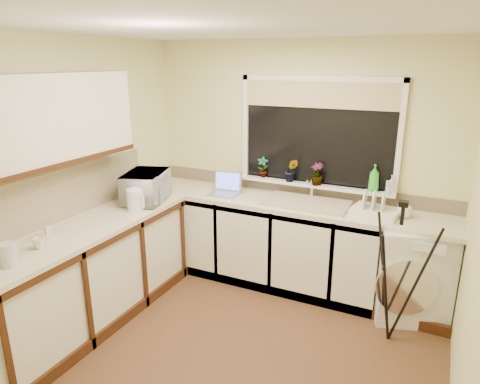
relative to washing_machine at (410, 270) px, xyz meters
name	(u,v)px	position (x,y,z in m)	size (l,w,h in m)	color
floor	(233,348)	(-1.21, -1.17, -0.43)	(3.20, 3.20, 0.00)	brown
ceiling	(231,26)	(-1.21, -1.17, 2.02)	(3.20, 3.20, 0.00)	white
wall_back	(297,163)	(-1.21, 0.33, 0.79)	(3.20, 3.20, 0.00)	beige
wall_front	(74,307)	(-1.21, -2.67, 0.79)	(3.20, 3.20, 0.00)	beige
wall_left	(71,180)	(-2.81, -1.17, 0.79)	(3.00, 3.00, 0.00)	beige
wall_right	(480,245)	(0.39, -1.17, 0.79)	(3.00, 3.00, 0.00)	beige
base_cabinet_back	(256,239)	(-1.53, 0.03, 0.00)	(2.55, 0.60, 0.86)	silver
base_cabinet_left	(80,283)	(-2.51, -1.47, 0.00)	(0.54, 2.40, 0.86)	silver
worktop_back	(286,203)	(-1.21, 0.03, 0.45)	(3.20, 0.60, 0.04)	beige
worktop_left	(74,234)	(-2.51, -1.47, 0.45)	(0.60, 2.40, 0.04)	beige
upper_cabinet	(31,122)	(-2.65, -1.62, 1.37)	(0.28, 1.90, 0.70)	silver
splashback_left	(45,201)	(-2.80, -1.47, 0.69)	(0.02, 2.40, 0.45)	beige
splashback_back	(296,187)	(-1.21, 0.32, 0.54)	(3.20, 0.02, 0.14)	beige
window_glass	(318,133)	(-1.01, 0.32, 1.12)	(1.50, 0.02, 1.00)	black
window_blind	(319,95)	(-1.01, 0.29, 1.49)	(1.50, 0.02, 0.25)	tan
windowsill	(313,185)	(-1.01, 0.26, 0.60)	(1.60, 0.14, 0.03)	white
sink	(306,203)	(-1.01, 0.03, 0.48)	(0.82, 0.46, 0.03)	tan
faucet	(312,188)	(-1.01, 0.21, 0.59)	(0.03, 0.03, 0.24)	silver
washing_machine	(410,270)	(0.00, 0.00, 0.00)	(0.61, 0.59, 0.87)	white
laptop	(226,188)	(-1.87, 0.01, 0.53)	(0.32, 0.28, 0.22)	gray
kettle	(135,200)	(-2.39, -0.83, 0.56)	(0.15, 0.15, 0.19)	silver
dish_rack	(375,212)	(-0.35, 0.01, 0.50)	(0.40, 0.30, 0.06)	white
tripod	(396,273)	(-0.09, -0.49, 0.18)	(0.61, 0.61, 1.22)	black
glass_jug	(8,255)	(-2.43, -2.11, 0.55)	(0.11, 0.11, 0.16)	silver
steel_jar	(47,231)	(-2.59, -1.66, 0.53)	(0.09, 0.09, 0.12)	white
microwave	(146,187)	(-2.47, -0.56, 0.61)	(0.53, 0.36, 0.29)	white
plant_a	(263,167)	(-1.56, 0.26, 0.73)	(0.12, 0.08, 0.22)	#999999
plant_b	(291,170)	(-1.24, 0.23, 0.74)	(0.13, 0.11, 0.24)	#999999
plant_c	(317,174)	(-0.97, 0.23, 0.73)	(0.13, 0.13, 0.23)	#999999
soap_bottle_green	(374,178)	(-0.42, 0.26, 0.74)	(0.10, 0.10, 0.26)	green
soap_bottle_clear	(392,185)	(-0.26, 0.24, 0.70)	(0.08, 0.08, 0.18)	#999999
cup_back	(404,212)	(-0.11, 0.05, 0.52)	(0.13, 0.13, 0.10)	silver
cup_left	(39,243)	(-2.48, -1.82, 0.51)	(0.09, 0.09, 0.08)	#F1DCC6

